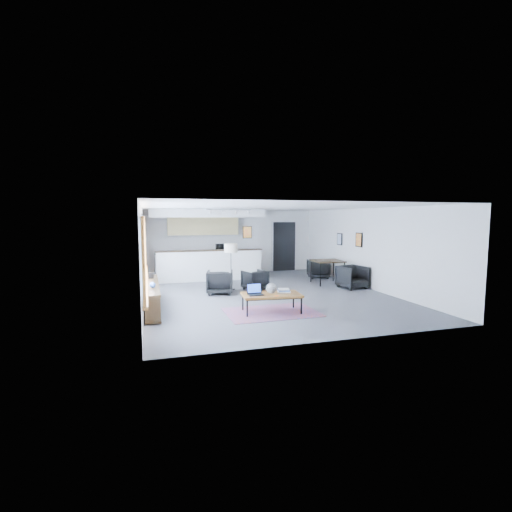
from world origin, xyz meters
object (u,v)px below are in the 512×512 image
object	(u,v)px
ceramic_pot	(271,288)
dining_table	(327,262)
book_stack	(284,291)
microwave	(223,247)
armchair_left	(220,281)
floor_lamp	(231,250)
dining_chair_far	(318,269)
coffee_table	(271,295)
armchair_right	(255,279)
laptop	(255,291)
dining_chair_near	(352,278)

from	to	relation	value
ceramic_pot	dining_table	world-z (taller)	dining_table
book_stack	microwave	distance (m)	6.31
armchair_left	dining_table	distance (m)	3.97
floor_lamp	dining_chair_far	bearing A→B (deg)	19.24
book_stack	microwave	bearing A→B (deg)	92.29
coffee_table	armchair_left	size ratio (longest dim) A/B	1.89
armchair_right	microwave	bearing A→B (deg)	-101.19
coffee_table	dining_chair_far	size ratio (longest dim) A/B	2.25
coffee_table	laptop	bearing A→B (deg)	-179.26
coffee_table	ceramic_pot	bearing A→B (deg)	89.51
ceramic_pot	dining_table	xyz separation A→B (m)	(3.13, 3.14, 0.16)
coffee_table	laptop	distance (m)	0.42
dining_chair_near	microwave	size ratio (longest dim) A/B	1.25
laptop	book_stack	bearing A→B (deg)	2.96
floor_lamp	dining_chair_near	size ratio (longest dim) A/B	2.12
laptop	dining_chair_far	world-z (taller)	laptop
armchair_left	armchair_right	bearing A→B (deg)	-152.88
armchair_right	laptop	bearing A→B (deg)	57.58
dining_chair_near	dining_chair_far	xyz separation A→B (m)	(-0.15, 2.21, -0.02)
dining_table	coffee_table	bearing A→B (deg)	-134.66
coffee_table	dining_chair_near	bearing A→B (deg)	37.06
dining_table	dining_chair_far	xyz separation A→B (m)	(0.25, 1.21, -0.42)
armchair_left	floor_lamp	distance (m)	1.15
floor_lamp	dining_chair_near	world-z (taller)	floor_lamp
dining_chair_near	dining_chair_far	size ratio (longest dim) A/B	1.06
dining_chair_near	floor_lamp	bearing A→B (deg)	157.14
floor_lamp	armchair_left	bearing A→B (deg)	-130.75
armchair_left	floor_lamp	world-z (taller)	floor_lamp
armchair_left	dining_chair_far	bearing A→B (deg)	-142.26
laptop	dining_chair_far	distance (m)	5.76
floor_lamp	microwave	world-z (taller)	floor_lamp
armchair_right	dining_chair_near	distance (m)	3.18
dining_chair_far	dining_table	bearing A→B (deg)	91.16
coffee_table	ceramic_pot	distance (m)	0.16
laptop	ceramic_pot	distance (m)	0.41
floor_lamp	dining_table	size ratio (longest dim) A/B	1.43
armchair_right	microwave	distance (m)	3.62
armchair_right	dining_chair_near	xyz separation A→B (m)	(3.12, -0.66, 0.00)
ceramic_pot	floor_lamp	size ratio (longest dim) A/B	0.17
laptop	microwave	world-z (taller)	microwave
laptop	floor_lamp	distance (m)	3.15
dining_table	dining_chair_far	size ratio (longest dim) A/B	1.56
laptop	microwave	bearing A→B (deg)	85.23
ceramic_pot	floor_lamp	xyz separation A→B (m)	(-0.31, 3.07, 0.69)
ceramic_pot	dining_chair_near	world-z (taller)	ceramic_pot
coffee_table	ceramic_pot	size ratio (longest dim) A/B	5.78
book_stack	dining_chair_far	world-z (taller)	dining_chair_far
dining_chair_near	dining_chair_far	bearing A→B (deg)	84.54
armchair_left	dining_chair_near	size ratio (longest dim) A/B	1.13
armchair_right	floor_lamp	size ratio (longest dim) A/B	0.47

